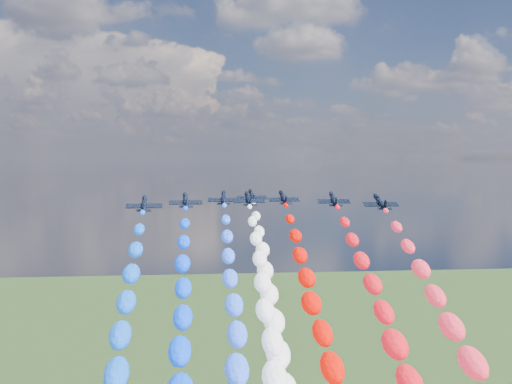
{
  "coord_description": "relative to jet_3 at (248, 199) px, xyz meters",
  "views": [
    {
      "loc": [
        -14.21,
        -144.61,
        103.89
      ],
      "look_at": [
        0.0,
        4.0,
        95.72
      ],
      "focal_mm": 42.66,
      "sensor_mm": 36.0,
      "label": 1
    }
  ],
  "objects": [
    {
      "name": "trail_2",
      "position": [
        -6.05,
        -47.93,
        -26.0
      ],
      "size": [
        5.5,
        102.22,
        54.45
      ],
      "primitive_type": null,
      "color": "#2858FF"
    },
    {
      "name": "jet_2",
      "position": [
        -6.05,
        4.73,
        0.0
      ],
      "size": [
        8.69,
        11.42,
        5.82
      ],
      "primitive_type": null,
      "rotation": [
        0.34,
        0.0,
        -0.06
      ],
      "color": "black"
    },
    {
      "name": "trail_4",
      "position": [
        2.1,
        -39.6,
        -26.0
      ],
      "size": [
        5.5,
        102.22,
        54.45
      ],
      "primitive_type": null,
      "color": "white"
    },
    {
      "name": "jet_0",
      "position": [
        -24.72,
        -13.76,
        0.0
      ],
      "size": [
        8.49,
        11.28,
        5.82
      ],
      "primitive_type": null,
      "rotation": [
        0.34,
        0.0,
        0.04
      ],
      "color": "black"
    },
    {
      "name": "jet_7",
      "position": [
        29.72,
        -14.13,
        0.0
      ],
      "size": [
        8.17,
        11.05,
        5.82
      ],
      "primitive_type": null,
      "rotation": [
        0.34,
        0.0,
        0.01
      ],
      "color": "black"
    },
    {
      "name": "jet_5",
      "position": [
        9.53,
        4.35,
        0.0
      ],
      "size": [
        8.56,
        11.33,
        5.82
      ],
      "primitive_type": null,
      "rotation": [
        0.34,
        0.0,
        0.05
      ],
      "color": "black"
    },
    {
      "name": "jet_3",
      "position": [
        0.0,
        0.0,
        0.0
      ],
      "size": [
        8.49,
        11.28,
        5.82
      ],
      "primitive_type": null,
      "rotation": [
        0.34,
        0.0,
        0.04
      ],
      "color": "black"
    },
    {
      "name": "jet_6",
      "position": [
        21.06,
        -3.44,
        0.0
      ],
      "size": [
        8.61,
        11.37,
        5.82
      ],
      "primitive_type": null,
      "rotation": [
        0.34,
        0.0,
        -0.05
      ],
      "color": "black"
    },
    {
      "name": "trail_3",
      "position": [
        -0.0,
        -52.66,
        -26.0
      ],
      "size": [
        5.5,
        102.22,
        54.45
      ],
      "primitive_type": null,
      "color": "white"
    },
    {
      "name": "jet_1",
      "position": [
        -15.64,
        -3.74,
        0.0
      ],
      "size": [
        8.69,
        11.42,
        5.82
      ],
      "primitive_type": null,
      "rotation": [
        0.34,
        0.0,
        0.06
      ],
      "color": "black"
    },
    {
      "name": "jet_4",
      "position": [
        2.1,
        13.06,
        0.0
      ],
      "size": [
        8.41,
        11.22,
        5.82
      ],
      "primitive_type": null,
      "rotation": [
        0.34,
        0.0,
        0.04
      ],
      "color": "black"
    },
    {
      "name": "trail_6",
      "position": [
        21.06,
        -56.1,
        -26.0
      ],
      "size": [
        5.5,
        102.22,
        54.45
      ],
      "primitive_type": null,
      "color": "red"
    },
    {
      "name": "trail_5",
      "position": [
        9.53,
        -48.31,
        -26.0
      ],
      "size": [
        5.5,
        102.22,
        54.45
      ],
      "primitive_type": null,
      "color": "#D60900"
    }
  ]
}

